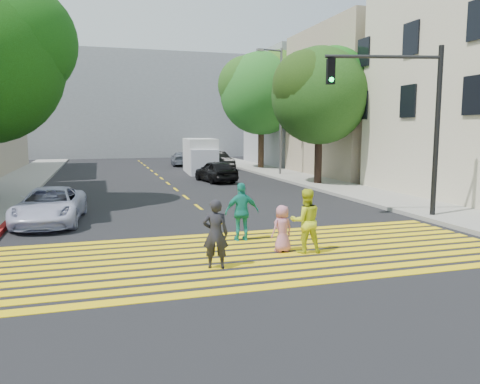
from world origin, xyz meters
name	(u,v)px	position (x,y,z in m)	size (l,w,h in m)	color
ground	(277,268)	(0.00, 0.00, 0.00)	(120.00, 120.00, 0.00)	black
sidewalk_left	(23,180)	(-8.50, 22.00, 0.07)	(3.00, 40.00, 0.15)	gray
sidewalk_right	(319,183)	(8.50, 15.00, 0.07)	(3.00, 60.00, 0.15)	gray
curb_red	(1,230)	(-6.90, 6.00, 0.08)	(0.20, 8.00, 0.16)	maroon
crosswalk	(259,254)	(0.00, 1.28, 0.01)	(13.40, 5.30, 0.01)	yellow
lane_line	(159,176)	(0.00, 22.50, 0.01)	(0.12, 34.40, 0.01)	yellow
building_right_tan	(380,103)	(15.00, 19.00, 5.00)	(10.00, 10.00, 10.00)	tan
building_right_grey	(312,110)	(15.00, 30.00, 5.00)	(10.00, 10.00, 10.00)	gray
backdrop_block	(131,106)	(0.00, 48.00, 6.00)	(30.00, 8.00, 12.00)	gray
tree_right_near	(320,91)	(8.21, 14.54, 5.37)	(6.35, 6.03, 7.94)	black
tree_right_far	(262,89)	(8.75, 25.92, 6.39)	(8.77, 8.50, 9.47)	black
pedestrian_man	(215,234)	(-1.37, 0.40, 0.81)	(0.59, 0.39, 1.63)	black
pedestrian_woman	(306,221)	(1.20, 1.08, 0.84)	(0.82, 0.64, 1.68)	#CDD920
pedestrian_child	(282,229)	(0.65, 1.32, 0.62)	(0.61, 0.40, 1.24)	#BD6E83
pedestrian_extra	(242,212)	(0.00, 2.81, 0.84)	(0.99, 0.41, 1.69)	#198B7C
white_sedan	(50,206)	(-5.55, 7.11, 0.61)	(2.03, 4.40, 1.22)	silver
dark_car_near	(216,171)	(2.93, 17.92, 0.67)	(1.58, 3.93, 1.34)	black
silver_car	(181,159)	(3.10, 31.61, 0.61)	(1.70, 4.18, 1.21)	slate
dark_car_parked	(217,160)	(5.22, 26.94, 0.72)	(1.52, 4.37, 1.44)	black
white_van	(200,157)	(3.26, 24.02, 1.20)	(2.39, 5.50, 2.53)	silver
traffic_signal	(407,108)	(6.48, 4.31, 3.93)	(4.06, 1.16, 6.08)	black
street_lamp	(279,104)	(7.87, 20.14, 4.93)	(1.94, 0.48, 8.60)	slate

